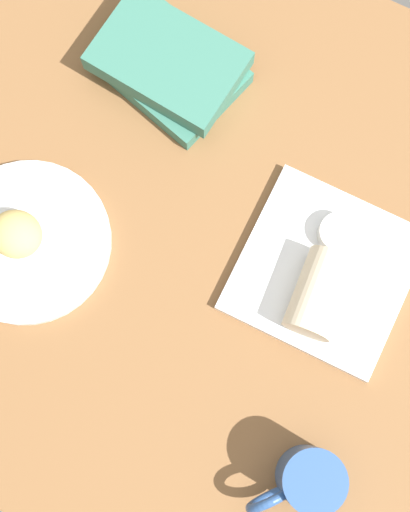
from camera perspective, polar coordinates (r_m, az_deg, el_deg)
The scene contains 8 objects.
dining_table at distance 105.01cm, azimuth 2.17°, elevation 0.41°, with size 110.00×90.00×4.00cm, color brown.
round_plate at distance 105.40cm, azimuth -13.56°, elevation 1.10°, with size 23.36×23.36×1.40cm, color white.
scone_pastry at distance 102.54cm, azimuth -14.39°, elevation 1.65°, with size 7.14×6.65×5.18cm, color tan.
square_plate at distance 102.81cm, azimuth 9.22°, elevation -1.15°, with size 22.65×22.65×1.60cm, color white.
sauce_cup at distance 102.03cm, azimuth 10.28°, elevation 1.73°, with size 5.51×5.51×2.55cm.
breakfast_wrap at distance 97.93cm, azimuth 8.87°, elevation -2.90°, with size 6.61×6.61×11.07cm, color beige.
book_stack at distance 109.21cm, azimuth -2.85°, elevation 14.57°, with size 23.36×19.20×6.11cm.
coffee_mug at distance 96.83cm, azimuth 7.89°, elevation -16.81°, with size 9.99×11.35×9.32cm.
Camera 1 is at (6.67, -22.20, 104.42)cm, focal length 51.75 mm.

